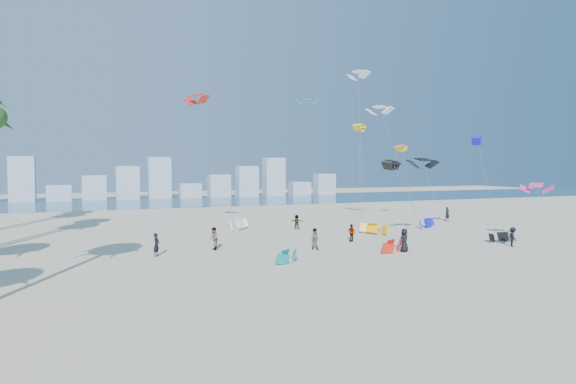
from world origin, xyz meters
name	(u,v)px	position (x,y,z in m)	size (l,w,h in m)	color
ground	(349,295)	(0.00, 0.00, 0.00)	(220.00, 220.00, 0.00)	beige
ocean	(159,202)	(0.00, 72.00, 0.01)	(220.00, 220.00, 0.00)	navy
kitesurfer_near	(156,245)	(-7.82, 15.13, 0.86)	(0.63, 0.41, 1.72)	black
kitesurfer_mid	(314,239)	(4.28, 13.54, 0.85)	(0.83, 0.65, 1.71)	gray
kitesurfers_far	(363,231)	(10.31, 16.26, 0.84)	(31.67, 18.46, 1.82)	black
grounded_kites	(356,232)	(10.71, 18.24, 0.48)	(24.48, 20.80, 1.08)	#0B8287
flying_kites	(366,118)	(14.80, 23.49, 11.64)	(28.69, 30.87, 18.65)	black
distant_skyline	(146,183)	(-1.19, 82.00, 3.09)	(85.00, 3.00, 8.40)	#9EADBF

